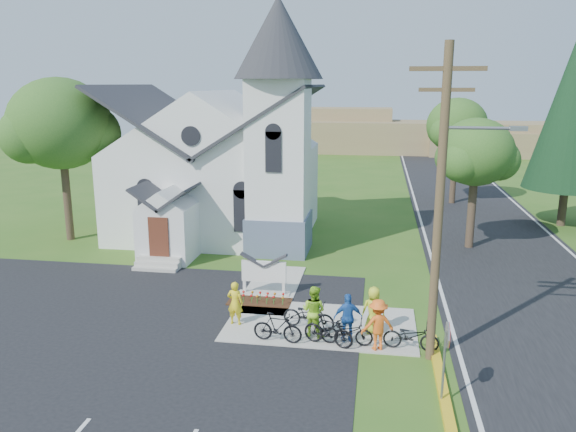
% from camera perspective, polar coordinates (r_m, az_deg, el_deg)
% --- Properties ---
extents(ground, '(120.00, 120.00, 0.00)m').
position_cam_1_polar(ground, '(21.07, -0.96, -11.31)').
color(ground, '#34611B').
rests_on(ground, ground).
extents(parking_lot, '(20.00, 16.00, 0.02)m').
position_cam_1_polar(parking_lot, '(21.65, -20.92, -11.51)').
color(parking_lot, black).
rests_on(parking_lot, ground).
extents(road, '(8.00, 90.00, 0.02)m').
position_cam_1_polar(road, '(35.59, 19.58, -1.74)').
color(road, black).
rests_on(road, ground).
extents(sidewalk, '(7.00, 4.00, 0.05)m').
position_cam_1_polar(sidewalk, '(21.32, 3.33, -10.95)').
color(sidewalk, '#A7A497').
rests_on(sidewalk, ground).
extents(church, '(12.35, 12.00, 13.00)m').
position_cam_1_polar(church, '(32.76, -6.64, 7.03)').
color(church, white).
rests_on(church, ground).
extents(church_sign, '(2.20, 0.40, 1.70)m').
position_cam_1_polar(church_sign, '(23.82, -2.47, -5.69)').
color(church_sign, '#A7A497').
rests_on(church_sign, ground).
extents(flower_bed, '(2.60, 1.10, 0.07)m').
position_cam_1_polar(flower_bed, '(23.34, -2.89, -8.70)').
color(flower_bed, '#361B0E').
rests_on(flower_bed, ground).
extents(utility_pole, '(3.45, 0.28, 10.00)m').
position_cam_1_polar(utility_pole, '(17.79, 15.37, 1.89)').
color(utility_pole, '#4D3B26').
rests_on(utility_pole, ground).
extents(stop_sign, '(0.11, 0.76, 2.48)m').
position_cam_1_polar(stop_sign, '(16.36, 15.80, -12.54)').
color(stop_sign, gray).
rests_on(stop_sign, ground).
extents(tree_lot_corner, '(5.60, 5.60, 9.15)m').
position_cam_1_polar(tree_lot_corner, '(33.76, -22.13, 8.65)').
color(tree_lot_corner, '#3B2820').
rests_on(tree_lot_corner, ground).
extents(tree_road_near, '(4.00, 4.00, 7.05)m').
position_cam_1_polar(tree_road_near, '(31.47, 18.56, 6.11)').
color(tree_road_near, '#3B2820').
rests_on(tree_road_near, ground).
extents(tree_road_mid, '(4.40, 4.40, 7.80)m').
position_cam_1_polar(tree_road_mid, '(43.32, 16.79, 8.78)').
color(tree_road_mid, '#3B2820').
rests_on(tree_road_mid, ground).
extents(conifer, '(5.20, 5.20, 12.40)m').
position_cam_1_polar(conifer, '(38.66, 27.06, 9.82)').
color(conifer, '#3B2820').
rests_on(conifer, ground).
extents(distant_hills, '(61.00, 10.00, 5.60)m').
position_cam_1_polar(distant_hills, '(75.47, 9.21, 8.11)').
color(distant_hills, olive).
rests_on(distant_hills, ground).
extents(cyclist_0, '(0.64, 0.46, 1.66)m').
position_cam_1_polar(cyclist_0, '(21.06, -5.39, -8.79)').
color(cyclist_0, yellow).
rests_on(cyclist_0, sidewalk).
extents(bike_0, '(2.06, 1.09, 1.03)m').
position_cam_1_polar(bike_0, '(20.73, 2.11, -10.03)').
color(bike_0, black).
rests_on(bike_0, sidewalk).
extents(cyclist_1, '(1.10, 0.99, 1.85)m').
position_cam_1_polar(cyclist_1, '(20.05, 2.63, -9.61)').
color(cyclist_1, '#90D127').
rests_on(cyclist_1, sidewalk).
extents(bike_1, '(1.79, 0.68, 1.05)m').
position_cam_1_polar(bike_1, '(19.73, -1.06, -11.27)').
color(bike_1, black).
rests_on(bike_1, sidewalk).
extents(cyclist_2, '(1.08, 0.63, 1.73)m').
position_cam_1_polar(cyclist_2, '(19.75, 6.12, -10.23)').
color(cyclist_2, blue).
rests_on(cyclist_2, sidewalk).
extents(bike_2, '(1.80, 0.66, 0.94)m').
position_cam_1_polar(bike_2, '(19.65, 6.00, -11.61)').
color(bike_2, black).
rests_on(bike_2, sidewalk).
extents(cyclist_3, '(1.30, 1.01, 1.76)m').
position_cam_1_polar(cyclist_3, '(19.32, 9.11, -10.83)').
color(cyclist_3, orange).
rests_on(cyclist_3, sidewalk).
extents(bike_3, '(1.87, 1.04, 1.08)m').
position_cam_1_polar(bike_3, '(19.51, 4.12, -11.53)').
color(bike_3, black).
rests_on(bike_3, sidewalk).
extents(cyclist_4, '(0.92, 0.67, 1.72)m').
position_cam_1_polar(cyclist_4, '(20.49, 8.70, -9.42)').
color(cyclist_4, '#C5D327').
rests_on(cyclist_4, sidewalk).
extents(bike_4, '(1.91, 0.83, 0.97)m').
position_cam_1_polar(bike_4, '(19.63, 12.39, -11.84)').
color(bike_4, black).
rests_on(bike_4, sidewalk).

